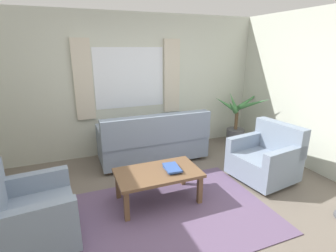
# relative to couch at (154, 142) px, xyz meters

# --- Properties ---
(ground_plane) EXTENTS (6.24, 6.24, 0.00)m
(ground_plane) POSITION_rel_couch_xyz_m (-0.24, -1.59, -0.37)
(ground_plane) COLOR #6B6056
(wall_back) EXTENTS (5.32, 0.12, 2.60)m
(wall_back) POSITION_rel_couch_xyz_m (-0.24, 0.67, 0.93)
(wall_back) COLOR beige
(wall_back) RESTS_ON ground_plane
(window_with_curtains) EXTENTS (1.98, 0.07, 1.40)m
(window_with_curtains) POSITION_rel_couch_xyz_m (-0.24, 0.59, 1.08)
(window_with_curtains) COLOR white
(area_rug) EXTENTS (2.33, 1.77, 0.01)m
(area_rug) POSITION_rel_couch_xyz_m (-0.24, -1.59, -0.36)
(area_rug) COLOR #604C6B
(area_rug) RESTS_ON ground_plane
(couch) EXTENTS (1.90, 0.82, 0.92)m
(couch) POSITION_rel_couch_xyz_m (0.00, 0.00, 0.00)
(couch) COLOR gray
(couch) RESTS_ON ground_plane
(armchair_left) EXTENTS (0.89, 0.91, 0.88)m
(armchair_left) POSITION_rel_couch_xyz_m (-1.88, -1.50, -0.01)
(armchair_left) COLOR gray
(armchair_left) RESTS_ON ground_plane
(armchair_right) EXTENTS (0.93, 0.95, 0.88)m
(armchair_right) POSITION_rel_couch_xyz_m (1.41, -1.29, -0.01)
(armchair_right) COLOR gray
(armchair_right) RESTS_ON ground_plane
(coffee_table) EXTENTS (1.10, 0.64, 0.44)m
(coffee_table) POSITION_rel_couch_xyz_m (-0.36, -1.25, 0.01)
(coffee_table) COLOR brown
(coffee_table) RESTS_ON ground_plane
(book_stack_on_table) EXTENTS (0.21, 0.32, 0.05)m
(book_stack_on_table) POSITION_rel_couch_xyz_m (-0.17, -1.28, 0.10)
(book_stack_on_table) COLOR #335199
(book_stack_on_table) RESTS_ON coffee_table
(potted_plant) EXTENTS (1.09, 1.11, 1.13)m
(potted_plant) POSITION_rel_couch_xyz_m (1.93, 0.16, 0.08)
(potted_plant) COLOR #56565B
(potted_plant) RESTS_ON ground_plane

